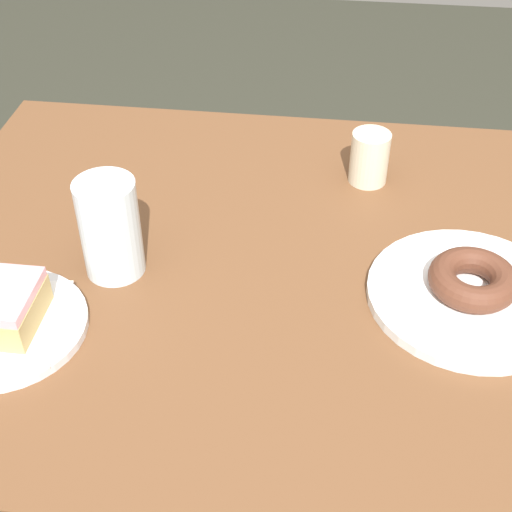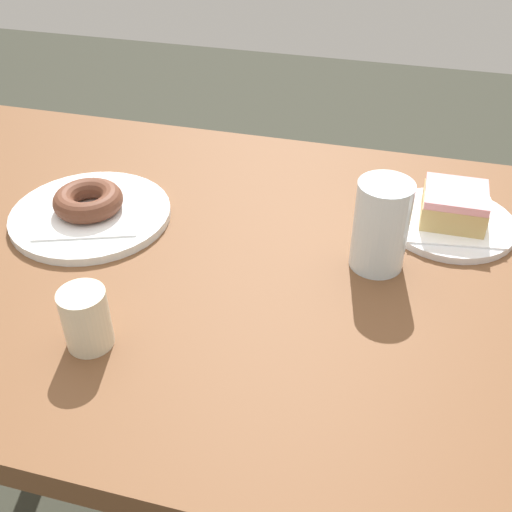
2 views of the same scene
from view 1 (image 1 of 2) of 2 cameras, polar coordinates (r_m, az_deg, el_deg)
table at (r=0.98m, az=5.61°, el=-5.05°), size 1.09×0.75×0.77m
plate_chocolate_ring at (r=0.90m, az=16.26°, el=-2.98°), size 0.24×0.24×0.01m
napkin_chocolate_ring at (r=0.89m, az=16.35°, el=-2.61°), size 0.19×0.19×0.00m
donut_chocolate_ring at (r=0.88m, az=16.56°, el=-1.76°), size 0.10×0.10×0.03m
plate_glazed_square at (r=0.87m, az=-19.12°, el=-5.22°), size 0.19×0.19×0.01m
napkin_glazed_square at (r=0.87m, az=-19.22°, el=-4.90°), size 0.15×0.15×0.00m
water_glass at (r=0.89m, az=-11.31°, el=2.15°), size 0.07×0.07×0.13m
sugar_jar at (r=1.06m, az=8.84°, el=7.59°), size 0.05×0.05×0.08m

